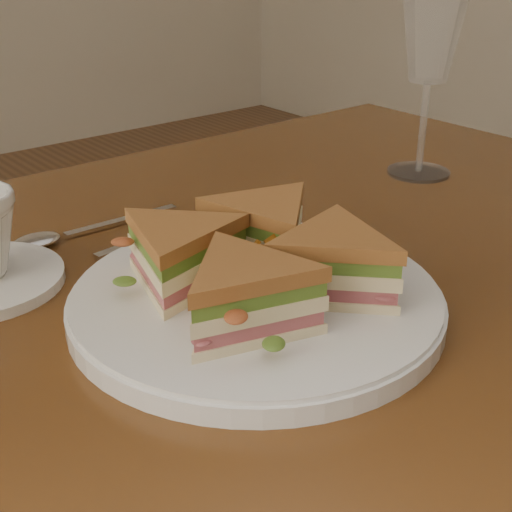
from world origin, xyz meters
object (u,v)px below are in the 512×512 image
object	(u,v)px
table	(242,372)
wine_glass	(432,33)
plate	(256,302)
spoon	(59,236)
knife	(179,230)
sandwich_wedges	(256,262)

from	to	relation	value
table	wine_glass	bearing A→B (deg)	14.39
plate	spoon	bearing A→B (deg)	104.83
table	spoon	xyz separation A→B (m)	(-0.09, 0.19, 0.10)
table	knife	xyz separation A→B (m)	(0.02, 0.13, 0.10)
spoon	wine_glass	bearing A→B (deg)	-11.14
knife	table	bearing A→B (deg)	-103.92
plate	table	bearing A→B (deg)	64.44
wine_glass	knife	bearing A→B (deg)	174.22
sandwich_wedges	wine_glass	xyz separation A→B (m)	(0.38, 0.14, 0.13)
plate	wine_glass	world-z (taller)	wine_glass
spoon	knife	bearing A→B (deg)	-28.41
sandwich_wedges	knife	size ratio (longest dim) A/B	1.20
table	sandwich_wedges	world-z (taller)	sandwich_wedges
plate	spoon	size ratio (longest dim) A/B	1.66
table	plate	world-z (taller)	plate
table	spoon	size ratio (longest dim) A/B	6.52
plate	sandwich_wedges	distance (m)	0.04
plate	knife	bearing A→B (deg)	76.60
knife	sandwich_wedges	bearing A→B (deg)	-109.39
wine_glass	sandwich_wedges	bearing A→B (deg)	-159.40
spoon	wine_glass	xyz separation A→B (m)	(0.45, -0.09, 0.17)
table	wine_glass	size ratio (longest dim) A/B	4.99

